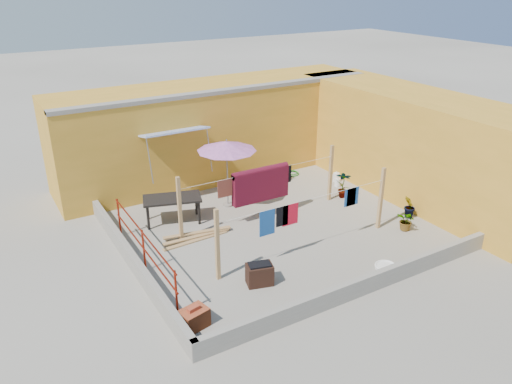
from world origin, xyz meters
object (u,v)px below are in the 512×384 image
Objects in this scene: patio_umbrella at (227,146)px; water_jug_b at (336,177)px; water_jug_a at (337,182)px; white_basin at (386,267)px; plant_back_a at (258,185)px; outdoor_table at (172,200)px; brick_stack at (194,318)px; green_hose at (292,173)px; brazier at (260,274)px.

patio_umbrella is 6.71× the size of water_jug_b.
white_basin is at bearing -115.96° from water_jug_a.
white_basin is at bearing -84.97° from plant_back_a.
outdoor_table is (-1.86, -0.17, -1.22)m from patio_umbrella.
brick_stack is 1.86× the size of water_jug_b.
white_basin is 0.73× the size of plant_back_a.
water_jug_a is (3.86, -0.52, -1.77)m from patio_umbrella.
white_basin is 6.46m from green_hose.
green_hose is at bearing 14.75° from outdoor_table.
green_hose is at bearing 42.58° from brick_stack.
white_basin is (2.97, -1.00, -0.21)m from brazier.
patio_umbrella is 4.64m from brazier.
patio_umbrella is 4.23× the size of white_basin.
patio_umbrella is 2.23m from outdoor_table.
water_jug_b is (4.10, -0.17, -1.76)m from patio_umbrella.
brazier is at bearing 18.22° from brick_stack.
water_jug_b is at bearing 56.36° from water_jug_a.
brick_stack is at bearing -148.09° from water_jug_b.
water_jug_a is at bearing -3.52° from outdoor_table.
brazier is 1.30× the size of green_hose.
water_jug_b is 2.97m from plant_back_a.
brazier is at bearing -108.05° from patio_umbrella.
outdoor_table is 3.42× the size of green_hose.
brazier is 3.14m from white_basin.
water_jug_a is 2.80m from plant_back_a.
plant_back_a reaches higher than water_jug_a.
white_basin is 1.59× the size of water_jug_b.
brick_stack is at bearing 175.67° from white_basin.
outdoor_table is at bearing 176.48° from water_jug_a.
brick_stack is 2.03× the size of water_jug_a.
outdoor_table reaches higher than water_jug_a.
green_hose is at bearing 112.85° from water_jug_a.
water_jug_a is 0.43m from water_jug_b.
brick_stack is 2.02m from brazier.
brick_stack is at bearing -137.42° from green_hose.
water_jug_a is (2.24, 4.60, 0.09)m from white_basin.
green_hose is (5.02, 1.32, -0.65)m from outdoor_table.
brazier is 2.00× the size of water_jug_b.
plant_back_a reaches higher than white_basin.
green_hose is (-0.70, 1.67, -0.10)m from water_jug_a.
water_jug_a is 0.42× the size of plant_back_a.
water_jug_b reaches higher than white_basin.
brazier is at bearing -145.36° from water_jug_a.
plant_back_a reaches higher than green_hose.
green_hose is at bearing 19.98° from patio_umbrella.
patio_umbrella is 7.33× the size of water_jug_a.
patio_umbrella is 1.28× the size of outdoor_table.
outdoor_table is at bearing 125.11° from white_basin.
green_hose is at bearing 26.18° from plant_back_a.
brick_stack reaches higher than water_jug_b.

